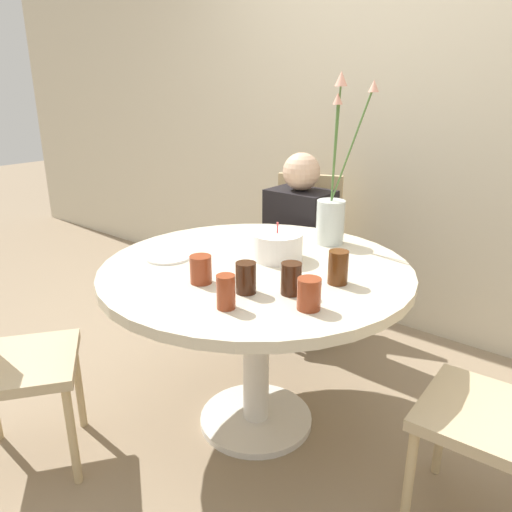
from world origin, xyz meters
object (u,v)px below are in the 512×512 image
birthday_cake (277,246)px  drink_glass_2 (201,269)px  flower_vase (332,209)px  drink_glass_0 (226,292)px  person_woman (299,255)px  drink_glass_5 (246,278)px  drink_glass_3 (291,279)px  drink_glass_1 (338,267)px  chair_left_flank (305,245)px  side_plate (168,257)px  drink_glass_4 (309,294)px

birthday_cake → drink_glass_2: size_ratio=2.03×
birthday_cake → flower_vase: 0.34m
drink_glass_0 → person_woman: bearing=113.4°
flower_vase → drink_glass_5: bearing=-84.6°
flower_vase → drink_glass_5: 0.67m
person_woman → drink_glass_3: bearing=-57.2°
flower_vase → drink_glass_2: flower_vase is taller
drink_glass_5 → birthday_cake: bearing=110.1°
drink_glass_2 → person_woman: (-0.27, 1.03, -0.29)m
birthday_cake → person_woman: bearing=117.0°
person_woman → drink_glass_1: bearing=-47.6°
chair_left_flank → drink_glass_0: size_ratio=8.11×
birthday_cake → drink_glass_1: birthday_cake is taller
side_plate → drink_glass_5: 0.49m
flower_vase → drink_glass_0: size_ratio=6.44×
drink_glass_0 → drink_glass_3: size_ratio=1.02×
drink_glass_2 → birthday_cake: bearing=81.6°
drink_glass_0 → chair_left_flank: bearing=113.3°
drink_glass_2 → drink_glass_5: 0.19m
flower_vase → drink_glass_0: flower_vase is taller
drink_glass_1 → drink_glass_2: 0.49m
chair_left_flank → drink_glass_2: bearing=-96.5°
drink_glass_0 → flower_vase: bearing=96.8°
drink_glass_5 → person_woman: 1.13m
drink_glass_1 → drink_glass_2: drink_glass_1 is taller
person_woman → side_plate: bearing=-91.4°
drink_glass_1 → drink_glass_2: (-0.38, -0.31, -0.01)m
flower_vase → drink_glass_5: flower_vase is taller
chair_left_flank → side_plate: chair_left_flank is taller
flower_vase → drink_glass_0: bearing=-83.2°
chair_left_flank → birthday_cake: chair_left_flank is taller
chair_left_flank → drink_glass_2: (0.33, -1.18, 0.27)m
drink_glass_1 → drink_glass_4: size_ratio=1.17×
birthday_cake → drink_glass_1: size_ratio=1.69×
drink_glass_1 → person_woman: (-0.66, 0.72, -0.30)m
chair_left_flank → flower_vase: size_ratio=1.26×
flower_vase → side_plate: flower_vase is taller
flower_vase → birthday_cake: bearing=-101.6°
flower_vase → drink_glass_2: 0.71m
drink_glass_1 → flower_vase: bearing=124.3°
chair_left_flank → drink_glass_4: chair_left_flank is taller
drink_glass_1 → drink_glass_3: drink_glass_1 is taller
flower_vase → drink_glass_4: flower_vase is taller
chair_left_flank → birthday_cake: 0.93m
side_plate → drink_glass_4: drink_glass_4 is taller
chair_left_flank → drink_glass_0: chair_left_flank is taller
chair_left_flank → drink_glass_3: (0.64, -1.05, 0.28)m
chair_left_flank → side_plate: (0.04, -1.08, 0.23)m
chair_left_flank → person_woman: size_ratio=0.85×
side_plate → drink_glass_3: size_ratio=1.67×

